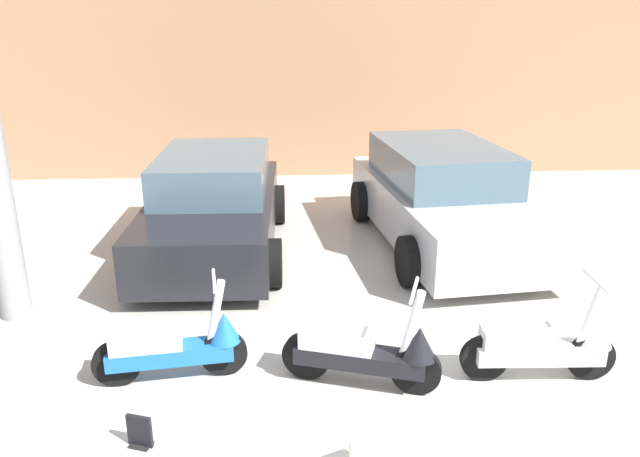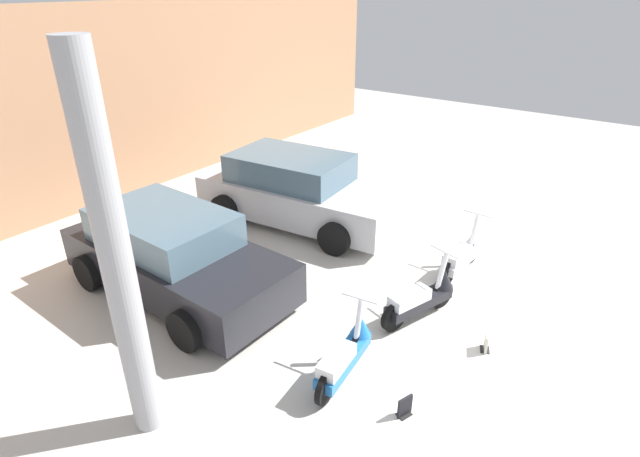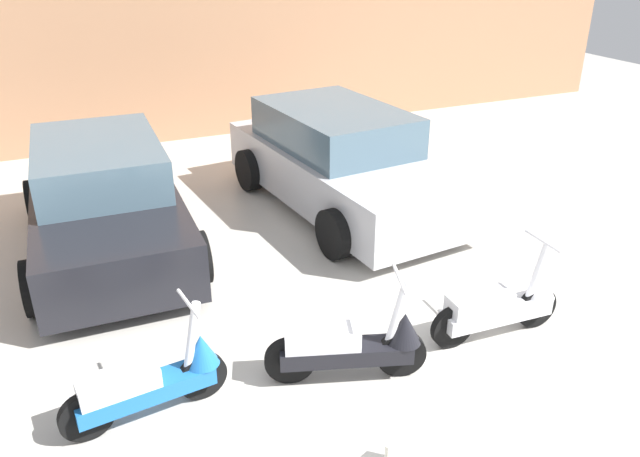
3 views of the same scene
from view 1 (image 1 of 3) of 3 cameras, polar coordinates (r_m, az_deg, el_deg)
The scene contains 9 objects.
ground_plane at distance 4.92m, azimuth 6.75°, elevation -20.04°, with size 28.00×28.00×0.00m, color beige.
wall_back at distance 12.28m, azimuth -0.10°, elevation 14.23°, with size 19.60×0.12×4.07m, color tan.
scooter_front_left at distance 5.70m, azimuth -12.95°, elevation -10.37°, with size 1.34×0.49×0.94m.
scooter_front_right at distance 5.47m, azimuth 4.35°, elevation -11.09°, with size 1.36×0.68×0.98m.
scooter_front_center at distance 5.90m, azimuth 19.95°, elevation -9.98°, with size 1.37×0.49×0.96m.
car_rear_left at distance 8.53m, azimuth -9.69°, elevation 2.06°, with size 1.95×3.89×1.31m.
car_rear_center at distance 8.81m, azimuth 11.19°, elevation 2.73°, with size 2.27×4.19×1.37m.
placard_near_left_scooter at distance 5.10m, azimuth -16.15°, elevation -17.49°, with size 0.20×0.17×0.26m.
placard_near_right_scooter at distance 4.74m, azimuth 3.87°, elevation -19.92°, with size 0.20×0.17×0.26m.
Camera 1 is at (-0.79, -3.73, 3.10)m, focal length 35.00 mm.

